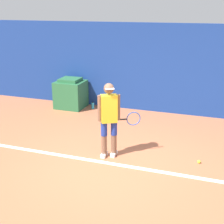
{
  "coord_description": "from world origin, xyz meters",
  "views": [
    {
      "loc": [
        1.94,
        -5.54,
        3.18
      ],
      "look_at": [
        -0.17,
        0.58,
        0.97
      ],
      "focal_mm": 50.0,
      "sensor_mm": 36.0,
      "label": 1
    }
  ],
  "objects_px": {
    "tennis_ball": "(199,162)",
    "water_bottle": "(93,106)",
    "covered_chair": "(71,94)",
    "tennis_player": "(110,117)"
  },
  "relations": [
    {
      "from": "tennis_ball",
      "to": "water_bottle",
      "type": "bearing_deg",
      "value": 142.63
    },
    {
      "from": "tennis_ball",
      "to": "water_bottle",
      "type": "height_order",
      "value": "water_bottle"
    },
    {
      "from": "covered_chair",
      "to": "water_bottle",
      "type": "xyz_separation_m",
      "value": [
        0.73,
        0.09,
        -0.36
      ]
    },
    {
      "from": "covered_chair",
      "to": "water_bottle",
      "type": "height_order",
      "value": "covered_chair"
    },
    {
      "from": "tennis_player",
      "to": "water_bottle",
      "type": "height_order",
      "value": "tennis_player"
    },
    {
      "from": "tennis_ball",
      "to": "covered_chair",
      "type": "relative_size",
      "value": 0.07
    },
    {
      "from": "covered_chair",
      "to": "water_bottle",
      "type": "distance_m",
      "value": 0.82
    },
    {
      "from": "tennis_ball",
      "to": "covered_chair",
      "type": "height_order",
      "value": "covered_chair"
    },
    {
      "from": "tennis_player",
      "to": "covered_chair",
      "type": "xyz_separation_m",
      "value": [
        -2.38,
        2.93,
        -0.46
      ]
    },
    {
      "from": "tennis_ball",
      "to": "water_bottle",
      "type": "xyz_separation_m",
      "value": [
        -3.57,
        2.72,
        0.07
      ]
    }
  ]
}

